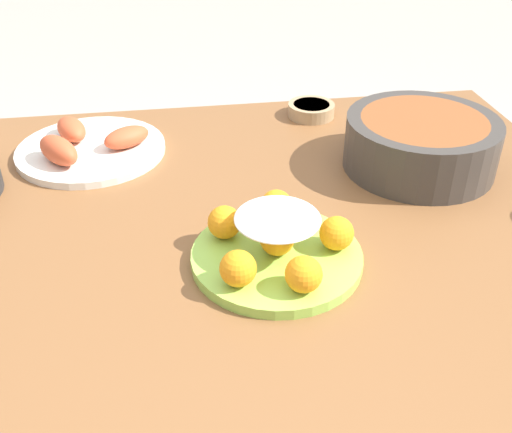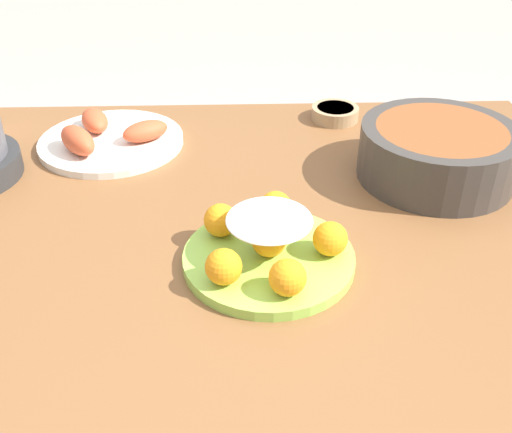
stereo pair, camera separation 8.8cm
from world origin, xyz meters
The scene contains 5 objects.
dining_table centered at (0.00, 0.00, 0.64)m, with size 1.23×0.91×0.74m.
cake_plate centered at (0.04, -0.12, 0.77)m, with size 0.24×0.24×0.08m.
serving_bowl centered at (0.34, 0.12, 0.79)m, with size 0.27×0.27×0.09m.
sauce_bowl centered at (0.21, 0.37, 0.76)m, with size 0.10×0.10×0.03m.
seafood_platter centered at (-0.25, 0.26, 0.76)m, with size 0.28×0.28×0.06m.
Camera 2 is at (-0.00, -0.79, 1.26)m, focal length 42.00 mm.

